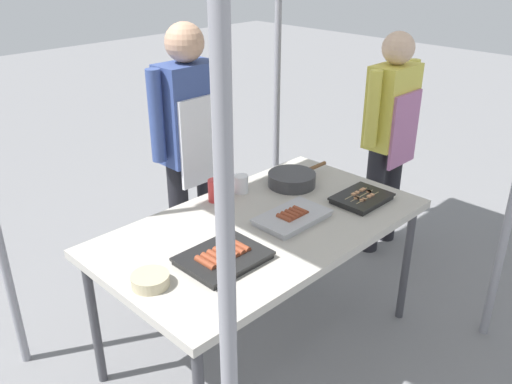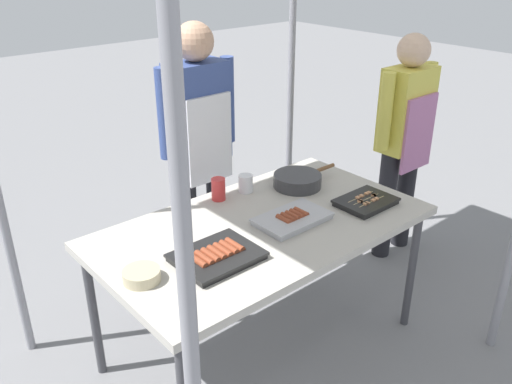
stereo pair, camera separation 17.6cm
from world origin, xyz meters
name	(u,v)px [view 1 (the left image)]	position (x,y,z in m)	size (l,w,h in m)	color
ground_plane	(263,345)	(0.00, 0.00, 0.00)	(18.00, 18.00, 0.00)	slate
stall_table	(263,233)	(0.00, 0.00, 0.70)	(1.60, 0.90, 0.75)	#B7B2A8
tray_grilled_sausages	(223,257)	(-0.36, -0.12, 0.77)	(0.35, 0.28, 0.05)	black
tray_meat_skewers	(362,198)	(0.54, -0.19, 0.77)	(0.29, 0.22, 0.04)	black
tray_pork_links	(292,217)	(0.12, -0.08, 0.77)	(0.36, 0.22, 0.05)	#ADADB2
cooking_wok	(292,179)	(0.43, 0.20, 0.79)	(0.42, 0.26, 0.07)	#38383A
condiment_bowl	(150,280)	(-0.68, -0.04, 0.77)	(0.15, 0.15, 0.05)	#BFB28C
drink_cup_near_edge	(241,184)	(0.17, 0.33, 0.80)	(0.08, 0.08, 0.10)	white
drink_cup_by_wok	(215,190)	(0.00, 0.35, 0.81)	(0.07, 0.07, 0.12)	red
vendor_woman	(190,138)	(0.19, 0.78, 0.94)	(0.52, 0.23, 1.60)	black
customer_nearby	(390,128)	(1.36, 0.16, 0.87)	(0.52, 0.22, 1.49)	black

